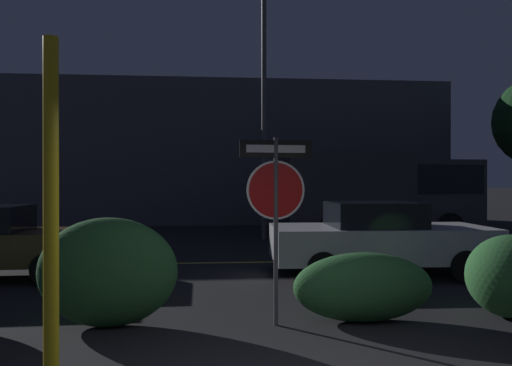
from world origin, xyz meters
The scene contains 10 objects.
road_center_stripe centered at (0.00, 7.41, 0.00)m, with size 32.88×0.12×0.01m, color gold.
stop_sign centered at (0.11, 2.37, 1.73)m, with size 0.95×0.10×2.44m.
yellow_pole_left centered at (-1.92, -0.17, 1.48)m, with size 0.11×0.11×2.96m, color yellow.
hedge_bush_1 centered at (-2.05, 2.49, 0.70)m, with size 1.77×0.83×1.41m, color #2D6633.
hedge_bush_2 centered at (1.30, 2.44, 0.46)m, with size 1.89×0.77×0.92m, color #2D6633.
hedge_bush_3 centered at (3.39, 2.45, 0.57)m, with size 1.24×1.13×1.14m, color #2D6633.
passing_car_2 centered at (2.61, 5.70, 0.73)m, with size 4.41×2.13×1.45m.
delivery_truck centered at (5.12, 12.57, 1.58)m, with size 6.78×2.70×2.78m.
street_lamp centered at (0.96, 11.98, 5.52)m, with size 0.50×0.50×8.38m.
building_backdrop centered at (-2.15, 19.31, 3.14)m, with size 23.82×4.54×6.27m, color #4C4C56.
Camera 1 is at (-0.71, -4.05, 1.87)m, focal length 35.00 mm.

